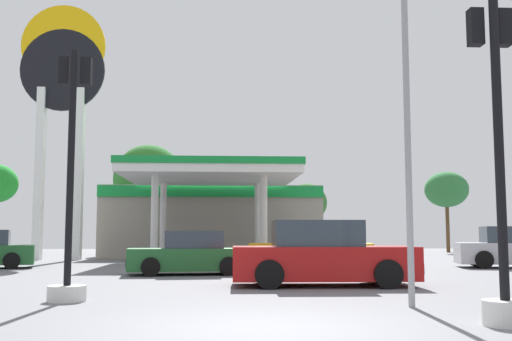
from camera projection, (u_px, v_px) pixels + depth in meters
The scene contains 12 objects.
ground_plane at pixel (266, 328), 8.59m from camera, with size 90.00×90.00×0.00m, color slate.
gas_station at pixel (212, 218), 34.54m from camera, with size 11.96×13.74×4.48m.
station_pole_sign at pixel (62, 94), 31.44m from camera, with size 4.27×0.56×13.12m.
car_0 at pixel (189, 255), 19.89m from camera, with size 4.07×2.11×1.40m.
car_1 at pixel (312, 250), 22.60m from camera, with size 4.69×2.55×1.60m.
car_4 at pixel (322, 256), 15.64m from camera, with size 4.67×2.20×1.65m.
traffic_signal_0 at pixel (500, 202), 9.02m from camera, with size 0.66×0.69×4.85m.
traffic_signal_1 at pixel (70, 211), 12.21m from camera, with size 0.75×0.75×5.03m.
tree_1 at pixel (148, 180), 39.54m from camera, with size 4.48×4.48×7.03m.
tree_2 at pixel (307, 203), 42.64m from camera, with size 2.81×2.81×4.78m.
tree_3 at pixel (447, 190), 43.32m from camera, with size 3.05×3.05×5.67m.
corner_streetlamp at pixel (410, 97), 11.21m from camera, with size 0.24×1.48×6.24m.
Camera 1 is at (-0.67, -8.75, 1.33)m, focal length 43.08 mm.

